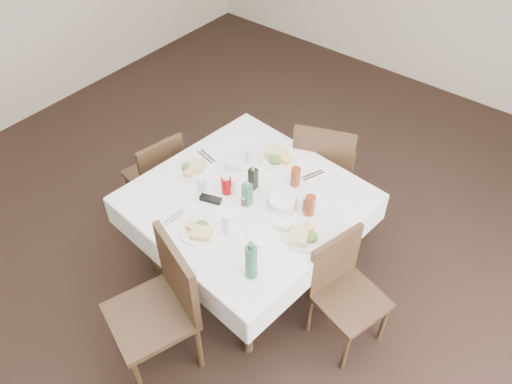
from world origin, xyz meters
TOP-DOWN VIEW (x-y plane):
  - ground_plane at (0.00, 0.00)m, footprint 7.00×7.00m
  - room_shell at (0.00, 0.00)m, footprint 6.04×7.04m
  - dining_table at (0.06, 0.19)m, footprint 1.48×1.48m
  - chair_north at (0.17, 1.00)m, footprint 0.59×0.59m
  - chair_south at (0.11, -0.65)m, footprint 0.60×0.60m
  - chair_east at (0.86, 0.17)m, footprint 0.49×0.49m
  - chair_west at (-0.84, 0.18)m, footprint 0.45×0.45m
  - meal_north at (0.00, 0.62)m, footprint 0.28×0.28m
  - meal_south at (0.04, -0.24)m, footprint 0.23×0.23m
  - meal_east at (0.57, 0.12)m, footprint 0.26×0.26m
  - meal_west at (-0.39, 0.15)m, footprint 0.23×0.23m
  - side_plate_a at (-0.15, 0.45)m, footprint 0.18×0.18m
  - side_plate_b at (0.37, -0.02)m, footprint 0.18×0.18m
  - water_n at (-0.12, 0.46)m, footprint 0.08×0.08m
  - water_s at (0.17, -0.11)m, footprint 0.08×0.08m
  - water_e at (0.41, 0.31)m, footprint 0.06×0.06m
  - water_w at (-0.20, 0.05)m, footprint 0.06×0.06m
  - iced_tea_a at (0.25, 0.48)m, footprint 0.07×0.07m
  - iced_tea_b at (0.48, 0.32)m, footprint 0.07×0.07m
  - bread_basket at (0.30, 0.26)m, footprint 0.20×0.20m
  - oil_cruet_dark at (0.05, 0.28)m, footprint 0.05×0.05m
  - oil_cruet_green at (0.11, 0.14)m, footprint 0.05×0.05m
  - ketchup_bottle at (-0.06, 0.14)m, footprint 0.07×0.07m
  - salt_shaker at (-0.03, 0.16)m, footprint 0.03×0.03m
  - pepper_shaker at (0.10, 0.12)m, footprint 0.04×0.04m
  - coffee_mug at (-0.18, 0.32)m, footprint 0.13×0.12m
  - sunglasses at (-0.09, 0.01)m, footprint 0.15×0.09m
  - green_bottle at (0.49, -0.29)m, footprint 0.07×0.07m
  - sugar_caddy at (0.42, 0.11)m, footprint 0.10×0.07m
  - cutlery_n at (0.30, 0.64)m, footprint 0.10×0.17m
  - cutlery_s at (-0.17, -0.25)m, footprint 0.04×0.16m
  - cutlery_e at (0.53, -0.02)m, footprint 0.19×0.09m
  - cutlery_w at (-0.42, 0.32)m, footprint 0.18×0.08m

SIDE VIEW (x-z plane):
  - ground_plane at x=0.00m, z-range 0.00..0.00m
  - chair_west at x=-0.84m, z-range 0.06..0.88m
  - chair_east at x=0.86m, z-range 0.06..0.90m
  - chair_north at x=0.17m, z-range 0.07..1.02m
  - chair_south at x=0.11m, z-range 0.07..1.06m
  - dining_table at x=0.06m, z-range 0.30..1.06m
  - cutlery_s at x=-0.17m, z-range 0.76..0.77m
  - cutlery_n at x=0.30m, z-range 0.76..0.77m
  - cutlery_w at x=-0.42m, z-range 0.76..0.77m
  - cutlery_e at x=0.53m, z-range 0.76..0.77m
  - side_plate_b at x=0.37m, z-range 0.76..0.78m
  - side_plate_a at x=-0.15m, z-range 0.76..0.78m
  - sunglasses at x=-0.09m, z-range 0.76..0.79m
  - meal_west at x=-0.39m, z-range 0.76..0.81m
  - meal_south at x=0.04m, z-range 0.76..0.81m
  - meal_east at x=0.57m, z-range 0.76..0.81m
  - meal_north at x=0.00m, z-range 0.76..0.82m
  - sugar_caddy at x=0.42m, z-range 0.76..0.81m
  - bread_basket at x=0.30m, z-range 0.76..0.83m
  - salt_shaker at x=-0.03m, z-range 0.76..0.84m
  - pepper_shaker at x=0.10m, z-range 0.76..0.84m
  - coffee_mug at x=-0.18m, z-range 0.76..0.85m
  - water_e at x=0.41m, z-range 0.76..0.88m
  - water_w at x=-0.20m, z-range 0.76..0.88m
  - ketchup_bottle at x=-0.06m, z-range 0.76..0.91m
  - iced_tea_a at x=0.25m, z-range 0.76..0.90m
  - iced_tea_b at x=0.48m, z-range 0.76..0.91m
  - water_n at x=-0.12m, z-range 0.76..0.91m
  - water_s at x=0.17m, z-range 0.76..0.91m
  - oil_cruet_dark at x=0.05m, z-range 0.75..0.96m
  - oil_cruet_green at x=0.11m, z-range 0.75..0.96m
  - green_bottle at x=0.49m, z-range 0.75..1.02m
  - room_shell at x=0.00m, z-range 0.31..3.11m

